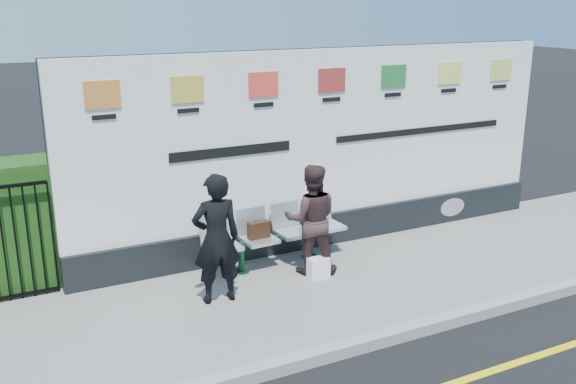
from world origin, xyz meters
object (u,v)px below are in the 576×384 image
object	(u,v)px
bench	(276,249)
woman_right	(311,219)
woman_left	(216,239)
billboard	(328,162)

from	to	relation	value
bench	woman_right	world-z (taller)	woman_right
woman_right	woman_left	bearing A→B (deg)	33.97
billboard	woman_left	world-z (taller)	billboard
bench	woman_left	distance (m)	1.50
billboard	bench	distance (m)	1.60
billboard	bench	world-z (taller)	billboard
billboard	bench	bearing A→B (deg)	-157.19
billboard	woman_right	distance (m)	1.30
billboard	woman_left	xyz separation A→B (m)	(-2.27, -1.18, -0.46)
woman_right	bench	bearing A→B (deg)	-30.73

